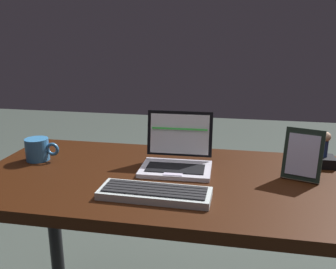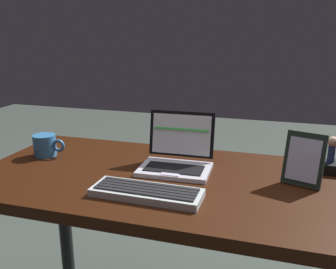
% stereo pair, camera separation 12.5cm
% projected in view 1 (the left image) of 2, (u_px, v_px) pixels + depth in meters
% --- Properties ---
extents(desk, '(1.43, 0.64, 0.73)m').
position_uv_depth(desk, '(189.00, 206.00, 1.22)').
color(desk, black).
rests_on(desk, ground).
extents(laptop_front, '(0.25, 0.20, 0.19)m').
position_uv_depth(laptop_front, '(177.00, 157.00, 1.27)').
color(laptop_front, '#B6B2C0').
rests_on(laptop_front, desk).
extents(external_keyboard, '(0.33, 0.12, 0.03)m').
position_uv_depth(external_keyboard, '(155.00, 193.00, 1.05)').
color(external_keyboard, '#B1BBBB').
rests_on(external_keyboard, desk).
extents(photo_frame, '(0.13, 0.08, 0.17)m').
position_uv_depth(photo_frame, '(303.00, 155.00, 1.16)').
color(photo_frame, black).
rests_on(photo_frame, desk).
extents(figurine_stand, '(0.08, 0.08, 0.04)m').
position_uv_depth(figurine_stand, '(323.00, 161.00, 1.30)').
color(figurine_stand, black).
rests_on(figurine_stand, desk).
extents(figurine, '(0.03, 0.03, 0.09)m').
position_uv_depth(figurine, '(325.00, 142.00, 1.28)').
color(figurine, navy).
rests_on(figurine, figurine_stand).
extents(coffee_mug, '(0.13, 0.09, 0.08)m').
position_uv_depth(coffee_mug, '(38.00, 149.00, 1.35)').
color(coffee_mug, teal).
rests_on(coffee_mug, desk).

